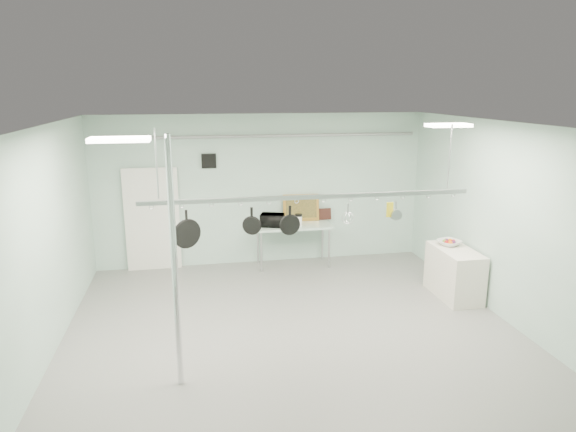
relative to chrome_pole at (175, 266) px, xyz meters
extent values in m
plane|color=gray|center=(1.70, 0.60, -1.60)|extent=(8.00, 8.00, 0.00)
cube|color=silver|center=(1.70, 0.60, 1.59)|extent=(7.00, 8.00, 0.02)
cube|color=silver|center=(1.70, 4.59, 0.00)|extent=(7.00, 0.02, 3.20)
cube|color=silver|center=(5.19, 0.60, 0.00)|extent=(0.02, 8.00, 3.20)
cube|color=silver|center=(-0.60, 4.54, -0.55)|extent=(1.10, 0.10, 2.20)
cube|color=black|center=(0.60, 4.57, 0.65)|extent=(0.30, 0.04, 0.30)
cylinder|color=gray|center=(1.70, 4.50, 1.15)|extent=(6.60, 0.07, 0.07)
cylinder|color=silver|center=(0.00, 0.00, 0.00)|extent=(0.08, 0.08, 3.20)
cube|color=#AECDB6|center=(2.30, 4.20, -0.72)|extent=(1.60, 0.70, 0.05)
cylinder|color=#B7B7BC|center=(1.58, 3.92, -1.17)|extent=(0.04, 0.04, 0.86)
cylinder|color=#B7B7BC|center=(1.58, 4.48, -1.17)|extent=(0.04, 0.04, 0.86)
cylinder|color=#B7B7BC|center=(3.02, 3.92, -1.17)|extent=(0.04, 0.04, 0.86)
cylinder|color=#B7B7BC|center=(3.02, 4.48, -1.17)|extent=(0.04, 0.04, 0.86)
cube|color=silver|center=(4.85, 2.00, -1.15)|extent=(0.60, 1.20, 0.90)
cube|color=#B7B7BC|center=(1.90, 0.90, 0.60)|extent=(4.80, 0.06, 0.06)
cylinder|color=#B7B7BC|center=(-0.20, 0.90, 1.10)|extent=(0.02, 0.02, 0.94)
cylinder|color=#B7B7BC|center=(4.00, 0.90, 1.10)|extent=(0.02, 0.02, 0.94)
cube|color=white|center=(-0.50, -0.20, 1.56)|extent=(0.65, 0.30, 0.05)
cube|color=white|center=(4.10, 1.20, 1.56)|extent=(0.65, 0.30, 0.05)
imported|color=black|center=(1.85, 4.15, -0.56)|extent=(0.56, 0.46, 0.26)
cylinder|color=white|center=(2.40, 4.08, -0.59)|extent=(0.17, 0.17, 0.21)
cube|color=#CA8836|center=(2.53, 4.50, -0.41)|extent=(0.79, 0.18, 0.58)
cube|color=black|center=(3.06, 4.50, -0.57)|extent=(0.30, 0.09, 0.25)
imported|color=silver|center=(4.84, 2.25, -0.65)|extent=(0.51, 0.51, 0.10)
camera|label=1|loc=(0.28, -6.07, 2.10)|focal=32.00mm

